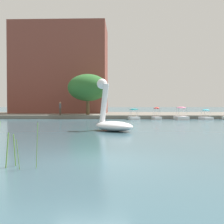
% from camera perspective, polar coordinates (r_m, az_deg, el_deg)
% --- Properties ---
extents(ground_plane, '(675.90, 675.90, 0.00)m').
position_cam_1_polar(ground_plane, '(8.82, -4.42, -10.00)').
color(ground_plane, '#385966').
extents(shore_bank_far, '(127.44, 19.82, 0.47)m').
position_cam_1_polar(shore_bank_far, '(45.81, 0.11, -0.56)').
color(shore_bank_far, '#6B665B').
rests_on(shore_bank_far, ground_plane).
extents(swan_boat, '(3.50, 3.57, 3.66)m').
position_cam_1_polar(swan_boat, '(19.08, -0.06, -1.57)').
color(swan_boat, white).
rests_on(swan_boat, ground_plane).
extents(pedal_boat_teal, '(1.47, 2.09, 1.37)m').
position_cam_1_polar(pedal_boat_teal, '(34.70, 4.51, -0.84)').
color(pedal_boat_teal, white).
rests_on(pedal_boat_teal, ground_plane).
extents(pedal_boat_red, '(1.08, 1.80, 1.53)m').
position_cam_1_polar(pedal_boat_red, '(35.04, 9.14, -0.81)').
color(pedal_boat_red, white).
rests_on(pedal_boat_red, ground_plane).
extents(pedal_boat_pink, '(1.47, 2.41, 1.60)m').
position_cam_1_polar(pedal_boat_pink, '(35.23, 14.02, -0.81)').
color(pedal_boat_pink, white).
rests_on(pedal_boat_pink, ground_plane).
extents(pedal_boat_cyan, '(1.37, 2.08, 1.28)m').
position_cam_1_polar(pedal_boat_cyan, '(36.37, 18.70, -0.90)').
color(pedal_boat_cyan, white).
rests_on(pedal_boat_cyan, ground_plane).
extents(tree_broadleaf_right, '(6.04, 5.46, 5.73)m').
position_cam_1_polar(tree_broadleaf_right, '(39.61, -4.99, 4.99)').
color(tree_broadleaf_right, brown).
rests_on(tree_broadleaf_right, shore_bank_far).
extents(person_on_path, '(0.27, 0.25, 1.77)m').
position_cam_1_polar(person_on_path, '(38.36, -10.58, 0.79)').
color(person_on_path, '#47382D').
rests_on(person_on_path, shore_bank_far).
extents(parked_van, '(4.25, 1.89, 1.88)m').
position_cam_1_polar(parked_van, '(48.44, -9.71, 1.00)').
color(parked_van, navy).
rests_on(parked_van, shore_bank_far).
extents(apartment_block, '(15.86, 9.12, 15.05)m').
position_cam_1_polar(apartment_block, '(49.93, -10.33, 8.50)').
color(apartment_block, brown).
rests_on(apartment_block, shore_bank_far).
extents(reed_clump_foreground, '(1.73, 1.02, 1.50)m').
position_cam_1_polar(reed_clump_foreground, '(8.51, -22.00, -6.73)').
color(reed_clump_foreground, '#669942').
rests_on(reed_clump_foreground, ground_plane).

